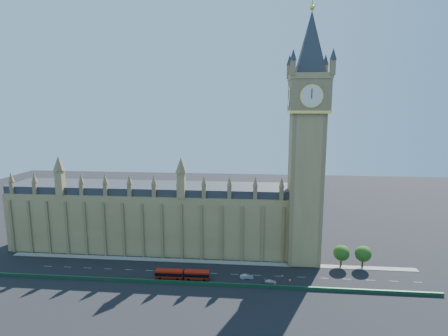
# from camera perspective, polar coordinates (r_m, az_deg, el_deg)

# --- Properties ---
(ground) EXTENTS (400.00, 400.00, 0.00)m
(ground) POSITION_cam_1_polar(r_m,az_deg,el_deg) (134.38, -3.58, -16.71)
(ground) COLOR black
(ground) RESTS_ON ground
(palace_westminster) EXTENTS (120.00, 20.00, 28.00)m
(palace_westminster) POSITION_cam_1_polar(r_m,az_deg,el_deg) (154.57, -11.64, -7.78)
(palace_westminster) COLOR olive
(palace_westminster) RESTS_ON ground
(elizabeth_tower) EXTENTS (20.59, 20.59, 105.00)m
(elizabeth_tower) POSITION_cam_1_polar(r_m,az_deg,el_deg) (134.35, 13.49, 7.22)
(elizabeth_tower) COLOR olive
(elizabeth_tower) RESTS_ON ground
(bridge_parapet) EXTENTS (160.00, 0.60, 1.20)m
(bridge_parapet) POSITION_cam_1_polar(r_m,az_deg,el_deg) (126.21, -4.24, -18.27)
(bridge_parapet) COLOR #1E4C2D
(bridge_parapet) RESTS_ON ground
(kerb_north) EXTENTS (160.00, 3.00, 0.16)m
(kerb_north) POSITION_cam_1_polar(r_m,az_deg,el_deg) (142.82, -2.97, -15.01)
(kerb_north) COLOR gray
(kerb_north) RESTS_ON ground
(tree_east_near) EXTENTS (6.00, 6.00, 8.50)m
(tree_east_near) POSITION_cam_1_polar(r_m,az_deg,el_deg) (143.71, 18.70, -12.95)
(tree_east_near) COLOR #382619
(tree_east_near) RESTS_ON ground
(tree_east_far) EXTENTS (6.00, 6.00, 8.50)m
(tree_east_far) POSITION_cam_1_polar(r_m,az_deg,el_deg) (145.77, 21.84, -12.81)
(tree_east_far) COLOR #382619
(tree_east_far) RESTS_ON ground
(red_bus) EXTENTS (19.13, 3.30, 3.24)m
(red_bus) POSITION_cam_1_polar(r_m,az_deg,el_deg) (130.01, -6.82, -16.88)
(red_bus) COLOR #B1190B
(red_bus) RESTS_ON ground
(car_grey) EXTENTS (4.24, 1.79, 1.43)m
(car_grey) POSITION_cam_1_polar(r_m,az_deg,el_deg) (129.86, -3.90, -17.35)
(car_grey) COLOR #3E4045
(car_grey) RESTS_ON ground
(car_silver) EXTENTS (4.82, 2.14, 1.54)m
(car_silver) POSITION_cam_1_polar(r_m,az_deg,el_deg) (130.07, 3.72, -17.28)
(car_silver) COLOR #989B9F
(car_silver) RESTS_ON ground
(car_white) EXTENTS (4.21, 1.89, 1.20)m
(car_white) POSITION_cam_1_polar(r_m,az_deg,el_deg) (127.95, 7.65, -17.92)
(car_white) COLOR silver
(car_white) RESTS_ON ground
(cone_a) EXTENTS (0.52, 0.52, 0.66)m
(cone_a) POSITION_cam_1_polar(r_m,az_deg,el_deg) (130.50, 10.61, -17.56)
(cone_a) COLOR black
(cone_a) RESTS_ON ground
(cone_b) EXTENTS (0.56, 0.56, 0.78)m
(cone_b) POSITION_cam_1_polar(r_m,az_deg,el_deg) (130.45, 10.78, -17.54)
(cone_b) COLOR black
(cone_b) RESTS_ON ground
(cone_c) EXTENTS (0.48, 0.48, 0.64)m
(cone_c) POSITION_cam_1_polar(r_m,az_deg,el_deg) (131.21, 2.99, -17.24)
(cone_c) COLOR black
(cone_c) RESTS_ON ground
(cone_d) EXTENTS (0.62, 0.62, 0.79)m
(cone_d) POSITION_cam_1_polar(r_m,az_deg,el_deg) (132.82, 9.49, -16.98)
(cone_d) COLOR black
(cone_d) RESTS_ON ground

